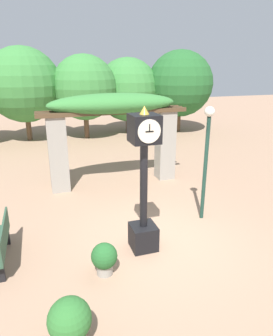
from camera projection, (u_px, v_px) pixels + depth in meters
name	position (u px, v px, depth m)	size (l,w,h in m)	color
ground_plane	(155.00, 239.00, 7.26)	(60.00, 60.00, 0.00)	#9E7A60
pedestal_clock	(144.00, 183.00, 6.42)	(0.57, 0.62, 3.25)	black
pergola	(114.00, 119.00, 9.99)	(4.99, 1.20, 3.15)	gray
potted_plant_near_left	(70.00, 322.00, 4.40)	(0.66, 0.66, 0.80)	brown
potted_plant_near_right	(104.00, 258.00, 5.96)	(0.53, 0.53, 0.68)	gray
lamp_post	(207.00, 149.00, 7.67)	(0.26, 0.26, 3.05)	#19382D
tree_line	(91.00, 87.00, 16.94)	(15.50, 4.66, 5.00)	brown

